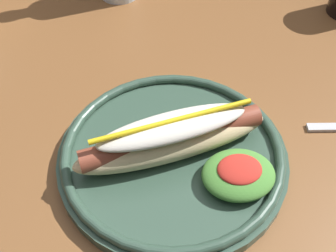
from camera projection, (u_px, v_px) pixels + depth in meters
The scene contains 2 objects.
dining_table at pixel (143, 115), 0.65m from camera, with size 1.49×0.91×0.74m.
hot_dog_plate at pixel (176, 151), 0.46m from camera, with size 0.27×0.27×0.08m.
Camera 1 is at (-0.04, -0.45, 1.13)m, focal length 42.08 mm.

